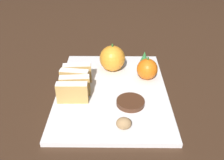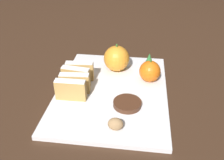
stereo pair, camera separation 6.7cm
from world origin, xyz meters
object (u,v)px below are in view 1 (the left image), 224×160
(orange_near, at_px, (113,58))
(chocolate_cookie, at_px, (131,102))
(walnut, at_px, (124,123))
(orange_far, at_px, (147,69))

(orange_near, distance_m, chocolate_cookie, 0.18)
(walnut, relative_size, chocolate_cookie, 0.48)
(orange_far, relative_size, chocolate_cookie, 0.97)
(orange_near, distance_m, walnut, 0.27)
(orange_near, relative_size, walnut, 2.50)
(walnut, xyz_separation_m, chocolate_cookie, (0.02, 0.09, -0.01))
(orange_far, bearing_deg, orange_near, 153.65)
(chocolate_cookie, bearing_deg, orange_far, 66.89)
(orange_near, xyz_separation_m, chocolate_cookie, (0.05, -0.18, -0.03))
(orange_near, distance_m, orange_far, 0.11)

